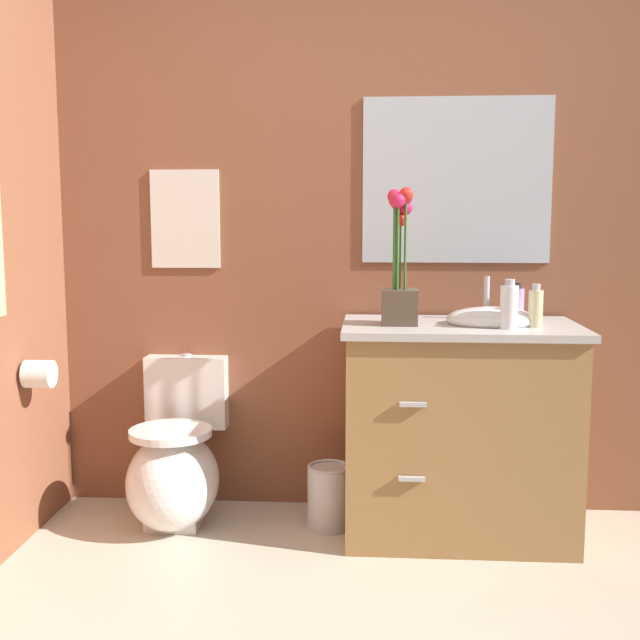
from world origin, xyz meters
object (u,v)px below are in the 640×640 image
Objects in this scene: toilet at (176,468)px; toilet_paper_roll at (39,374)px; wall_poster at (185,219)px; trash_bin at (329,496)px; wall_mirror at (457,180)px; flower_vase at (400,271)px; lotion_bottle at (509,306)px; soap_bottle at (536,308)px; hand_wash_bottle at (516,304)px; vanity_cabinet at (459,427)px.

toilet_paper_roll is at bearing -158.07° from toilet.
trash_bin is at bearing -22.95° from wall_poster.
toilet_paper_roll is at bearing -164.45° from wall_mirror.
flower_vase is at bearing -3.54° from toilet.
lotion_bottle is at bearing -68.10° from wall_mirror.
soap_bottle is 0.68m from wall_mirror.
toilet_paper_roll is (-1.94, -0.10, -0.27)m from soap_bottle.
soap_bottle is at bearing -6.00° from trash_bin.
lotion_bottle is at bearing -11.26° from trash_bin.
toilet_paper_roll is at bearing -176.95° from soap_bottle.
flower_vase is at bearing 5.58° from toilet_paper_roll.
lotion_bottle reaches higher than soap_bottle.
hand_wash_bottle is 0.20× the size of wall_mirror.
hand_wash_bottle is at bearing 3.45° from toilet.
trash_bin is 1.28m from toilet_paper_roll.
wall_mirror reaches higher than flower_vase.
wall_mirror is 7.27× the size of toilet_paper_roll.
soap_bottle is at bearing -3.82° from flower_vase.
flower_vase is (0.93, -0.06, 0.84)m from toilet.
toilet_paper_roll is at bearing -174.19° from vanity_cabinet.
soap_bottle is 0.21× the size of wall_mirror.
wall_mirror is (-0.28, 0.36, 0.50)m from soap_bottle.
soap_bottle is (0.27, -0.07, 0.50)m from vanity_cabinet.
toilet_paper_roll is (-1.67, -0.17, 0.23)m from vanity_cabinet.
lotion_bottle is 0.66m from wall_mirror.
flower_vase is 4.90× the size of toilet_paper_roll.
wall_mirror is at bearing 0.00° from wall_poster.
vanity_cabinet is at bearing 143.78° from lotion_bottle.
toilet is at bearing 179.29° from trash_bin.
flower_vase is 1.01m from wall_poster.
hand_wash_bottle is (-0.04, 0.18, -0.01)m from soap_bottle.
soap_bottle reaches higher than trash_bin.
lotion_bottle is 1.86m from toilet_paper_roll.
lotion_bottle is (0.16, -0.12, 0.51)m from vanity_cabinet.
lotion_bottle is 1.09m from trash_bin.
vanity_cabinet is 9.56× the size of toilet_paper_roll.
toilet is at bearing -176.55° from hand_wash_bottle.
trash_bin is at bearing -0.71° from toilet.
vanity_cabinet is at bearing 5.81° from toilet_paper_roll.
wall_poster is (-1.46, 0.36, 0.34)m from soap_bottle.
toilet_paper_roll is at bearing -170.61° from trash_bin.
wall_poster reaches higher than flower_vase.
hand_wash_bottle is 1.43× the size of toilet_paper_roll.
hand_wash_bottle is at bearing -38.07° from wall_mirror.
flower_vase reaches higher than toilet_paper_roll.
toilet_paper_roll is (-1.83, -0.05, -0.28)m from lotion_bottle.
flower_vase is (-0.25, -0.03, 0.64)m from vanity_cabinet.
vanity_cabinet is 0.57m from soap_bottle.
hand_wash_bottle reaches higher than toilet.
hand_wash_bottle is at bearing 73.98° from lotion_bottle.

